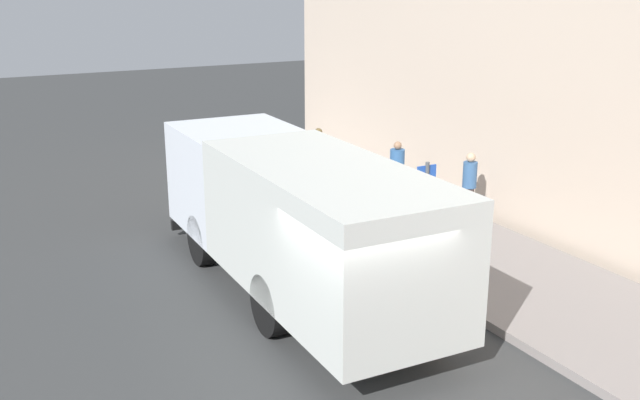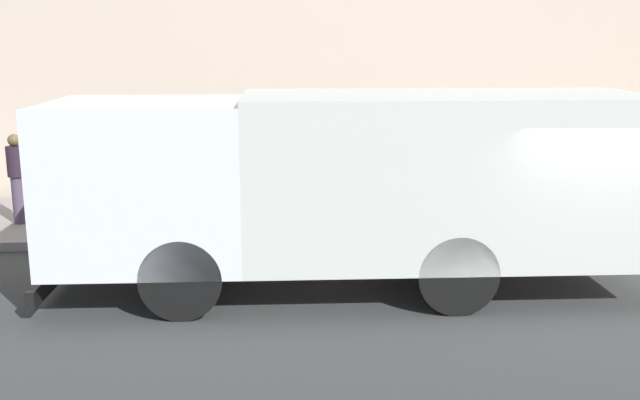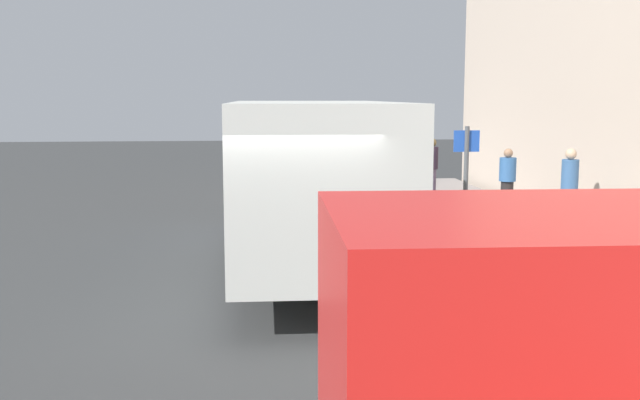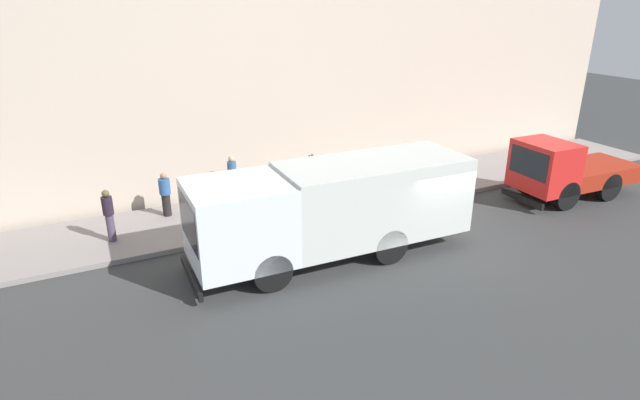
{
  "view_description": "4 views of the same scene",
  "coord_description": "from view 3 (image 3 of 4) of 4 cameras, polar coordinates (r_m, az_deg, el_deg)",
  "views": [
    {
      "loc": [
        -5.15,
        -8.69,
        5.92
      ],
      "look_at": [
        1.31,
        3.35,
        1.8
      ],
      "focal_mm": 41.94,
      "sensor_mm": 36.0,
      "label": 1
    },
    {
      "loc": [
        -9.5,
        4.48,
        3.61
      ],
      "look_at": [
        1.44,
        3.68,
        1.18
      ],
      "focal_mm": 40.93,
      "sensor_mm": 36.0,
      "label": 2
    },
    {
      "loc": [
        -0.3,
        -9.21,
        2.94
      ],
      "look_at": [
        0.9,
        3.04,
        1.18
      ],
      "focal_mm": 40.88,
      "sensor_mm": 36.0,
      "label": 3
    },
    {
      "loc": [
        -11.61,
        9.76,
        7.31
      ],
      "look_at": [
        1.68,
        3.24,
        1.48
      ],
      "focal_mm": 28.81,
      "sensor_mm": 36.0,
      "label": 4
    }
  ],
  "objects": [
    {
      "name": "large_utility_truck",
      "position": [
        12.61,
        -0.97,
        2.26
      ],
      "size": [
        2.61,
        8.55,
        2.85
      ],
      "rotation": [
        0.0,
        0.0,
        -0.02
      ],
      "color": "white",
      "rests_on": "ground"
    },
    {
      "name": "pedestrian_third",
      "position": [
        19.1,
        8.72,
        2.43
      ],
      "size": [
        0.43,
        0.43,
        1.71
      ],
      "rotation": [
        0.0,
        0.0,
        4.31
      ],
      "color": "#4C4054",
      "rests_on": "sidewalk"
    },
    {
      "name": "street_sign_post",
      "position": [
        12.56,
        11.34,
        1.48
      ],
      "size": [
        0.44,
        0.08,
        2.28
      ],
      "color": "#4C5156",
      "rests_on": "sidewalk"
    },
    {
      "name": "pedestrian_walking",
      "position": [
        15.44,
        18.93,
        0.83
      ],
      "size": [
        0.36,
        0.36,
        1.75
      ],
      "rotation": [
        0.0,
        0.0,
        1.66
      ],
      "color": "#524443",
      "rests_on": "sidewalk"
    },
    {
      "name": "sidewalk",
      "position": [
        10.93,
        23.0,
        -7.69
      ],
      "size": [
        3.7,
        30.0,
        0.16
      ],
      "primitive_type": "cube",
      "color": "gray",
      "rests_on": "ground"
    },
    {
      "name": "ground",
      "position": [
        9.67,
        -3.59,
        -9.59
      ],
      "size": [
        80.0,
        80.0,
        0.0
      ],
      "primitive_type": "plane",
      "color": "#363737"
    },
    {
      "name": "traffic_cone_orange",
      "position": [
        16.52,
        8.97,
        -0.66
      ],
      "size": [
        0.4,
        0.4,
        0.57
      ],
      "primitive_type": "cone",
      "color": "orange",
      "rests_on": "sidewalk"
    },
    {
      "name": "pedestrian_standing",
      "position": [
        17.64,
        14.45,
        1.49
      ],
      "size": [
        0.43,
        0.43,
        1.57
      ],
      "rotation": [
        0.0,
        0.0,
        6.17
      ],
      "color": "black",
      "rests_on": "sidewalk"
    }
  ]
}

